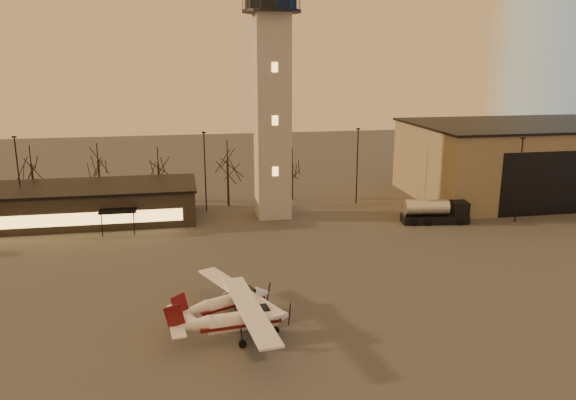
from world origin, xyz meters
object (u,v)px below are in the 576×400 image
at_px(terminal, 89,203).
at_px(cessna_rear, 235,304).
at_px(hangar, 521,160).
at_px(cessna_front, 245,323).
at_px(fuel_truck, 435,214).
at_px(control_tower, 272,82).

bearing_deg(terminal, cessna_rear, -63.24).
xyz_separation_m(hangar, cessna_front, (-42.96, -34.65, -4.06)).
xyz_separation_m(hangar, terminal, (-57.99, -2.00, -3.00)).
bearing_deg(fuel_truck, terminal, 175.23).
bearing_deg(cessna_rear, terminal, 92.73).
bearing_deg(control_tower, cessna_rear, -105.07).
xyz_separation_m(control_tower, cessna_rear, (-7.31, -27.14, -15.31)).
height_order(control_tower, cessna_rear, control_tower).
distance_m(cessna_front, cessna_rear, 3.55).
xyz_separation_m(control_tower, terminal, (-21.99, 1.98, -14.17)).
distance_m(terminal, fuel_truck, 41.25).
relative_size(terminal, fuel_truck, 3.18).
bearing_deg(terminal, cessna_front, -65.27).
bearing_deg(cessna_front, control_tower, 70.63).
xyz_separation_m(terminal, cessna_front, (15.04, -32.65, -1.07)).
bearing_deg(fuel_truck, hangar, 38.19).
relative_size(cessna_front, cessna_rear, 1.12).
xyz_separation_m(cessna_front, cessna_rear, (-0.35, 3.53, -0.08)).
relative_size(hangar, fuel_truck, 3.83).
bearing_deg(cessna_rear, hangar, 11.67).
distance_m(control_tower, cessna_front, 34.94).
bearing_deg(control_tower, cessna_front, -102.78).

